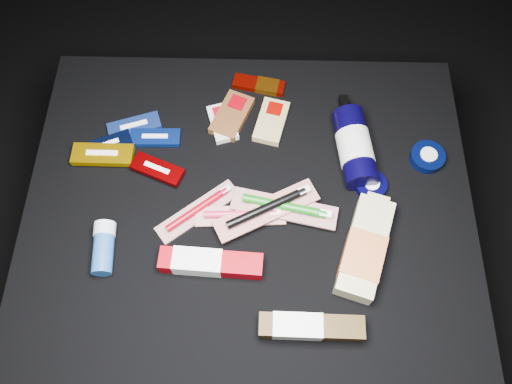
{
  "coord_description": "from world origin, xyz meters",
  "views": [
    {
      "loc": [
        0.03,
        -0.45,
        1.4
      ],
      "look_at": [
        0.01,
        0.01,
        0.42
      ],
      "focal_mm": 35.0,
      "sensor_mm": 36.0,
      "label": 1
    }
  ],
  "objects_px": {
    "deodorant_stick": "(104,247)",
    "toothpaste_carton_red": "(206,263)",
    "bodywash_bottle": "(364,249)",
    "lotion_bottle": "(355,147)"
  },
  "relations": [
    {
      "from": "lotion_bottle",
      "to": "deodorant_stick",
      "type": "relative_size",
      "value": 2.13
    },
    {
      "from": "bodywash_bottle",
      "to": "toothpaste_carton_red",
      "type": "xyz_separation_m",
      "value": [
        -0.32,
        -0.03,
        -0.0
      ]
    },
    {
      "from": "deodorant_stick",
      "to": "toothpaste_carton_red",
      "type": "distance_m",
      "value": 0.22
    },
    {
      "from": "lotion_bottle",
      "to": "deodorant_stick",
      "type": "distance_m",
      "value": 0.58
    },
    {
      "from": "deodorant_stick",
      "to": "toothpaste_carton_red",
      "type": "height_order",
      "value": "deodorant_stick"
    },
    {
      "from": "deodorant_stick",
      "to": "bodywash_bottle",
      "type": "bearing_deg",
      "value": -3.47
    },
    {
      "from": "toothpaste_carton_red",
      "to": "lotion_bottle",
      "type": "bearing_deg",
      "value": 43.69
    },
    {
      "from": "lotion_bottle",
      "to": "deodorant_stick",
      "type": "height_order",
      "value": "lotion_bottle"
    },
    {
      "from": "bodywash_bottle",
      "to": "toothpaste_carton_red",
      "type": "bearing_deg",
      "value": -156.55
    },
    {
      "from": "lotion_bottle",
      "to": "bodywash_bottle",
      "type": "xyz_separation_m",
      "value": [
        0.01,
        -0.23,
        -0.01
      ]
    }
  ]
}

